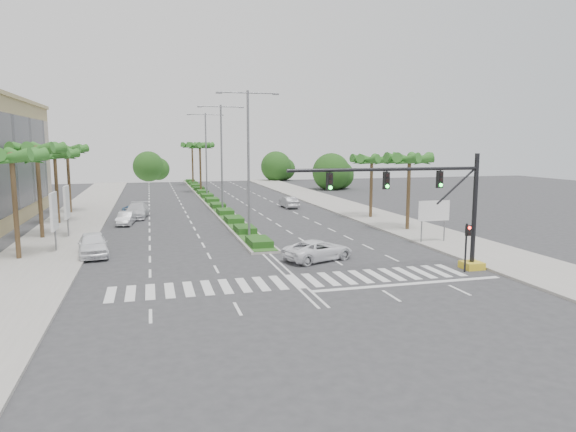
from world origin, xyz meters
The scene contains 27 objects.
ground centered at (0.00, 0.00, 0.00)m, with size 160.00×160.00×0.00m, color #333335.
footpath_right centered at (15.20, 20.00, 0.07)m, with size 6.00×120.00×0.15m, color gray.
footpath_left centered at (-15.20, 20.00, 0.07)m, with size 6.00×120.00×0.15m, color gray.
median centered at (0.00, 45.00, 0.10)m, with size 2.20×75.00×0.20m, color gray.
median_grass centered at (0.00, 45.00, 0.22)m, with size 1.80×75.00×0.04m, color #27571D.
signal_gantry centered at (9.27, 0.00, 3.46)m, with size 12.60×1.20×7.20m.
pedestrian_signal centered at (10.60, -0.68, 2.04)m, with size 0.28×0.36×3.00m.
direction_sign centered at (13.50, 7.99, 2.45)m, with size 2.70×0.11×3.40m.
billboard_near centered at (-14.50, 12.00, 2.96)m, with size 0.18×2.10×4.35m.
billboard_far centered at (-14.50, 18.00, 2.96)m, with size 0.18×2.10×4.35m.
palm_left_near centered at (-16.50, 10.00, 6.69)m, with size 4.57×4.68×7.55m.
palm_left_mid centered at (-16.50, 18.00, 7.08)m, with size 4.57×4.68×7.95m.
palm_left_far centered at (-16.50, 26.00, 6.50)m, with size 4.57×4.68×7.35m.
palm_left_end centered at (-16.50, 34.00, 6.88)m, with size 4.57×4.68×7.75m.
palm_right_near centered at (14.50, 14.00, 6.20)m, with size 4.57×4.68×7.05m.
palm_right_far centered at (14.50, 22.00, 5.91)m, with size 4.57×4.68×6.75m.
palm_median_a centered at (0.00, 55.00, 7.17)m, with size 4.57×4.68×8.05m.
palm_median_b centered at (0.00, 70.00, 7.17)m, with size 4.57×4.68×8.05m.
streetlight_near centered at (0.00, 14.00, 6.81)m, with size 5.10×0.25×12.00m.
streetlight_mid centered at (0.00, 30.00, 6.81)m, with size 5.10×0.25×12.00m.
streetlight_far centered at (0.00, 46.00, 6.81)m, with size 5.10×0.25×12.00m.
car_parked_a centered at (-11.80, 10.09, 0.82)m, with size 1.95×4.84×1.65m, color white.
car_parked_b centered at (-10.18, 24.07, 0.64)m, with size 1.35×3.86×1.27m, color silver.
car_parked_c centered at (-9.66, 28.53, 0.65)m, with size 2.15×4.67×1.30m, color #316196.
car_parked_d centered at (-9.26, 28.52, 0.78)m, with size 2.19×5.38×1.56m, color silver.
car_crossing centered at (2.96, 4.80, 0.69)m, with size 2.29×4.97×1.38m, color white.
car_right centered at (8.50, 32.78, 0.69)m, with size 1.45×4.16×1.37m, color #AAAAAF.
Camera 1 is at (-7.80, -27.30, 7.79)m, focal length 32.00 mm.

